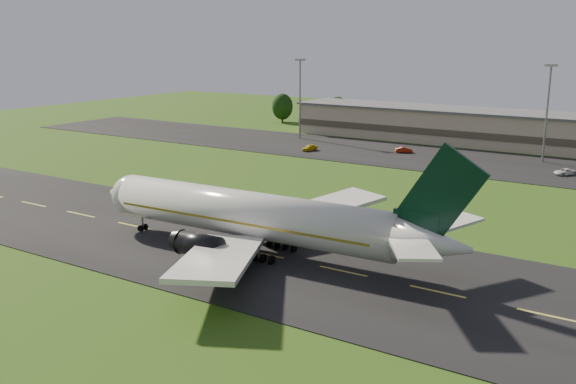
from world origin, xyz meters
The scene contains 10 objects.
ground centered at (0.00, 0.00, 0.00)m, with size 360.00×360.00×0.00m, color #224310.
taxiway centered at (0.00, 0.00, 0.05)m, with size 220.00×30.00×0.10m, color black.
apron centered at (0.00, 72.00, 0.05)m, with size 260.00×30.00×0.10m, color black.
airliner centered at (-12.11, 0.04, 4.66)m, with size 51.29×42.15×15.57m.
terminal centered at (6.40, 96.18, 3.99)m, with size 145.00×16.00×8.40m.
light_mast_west centered at (-55.00, 80.00, 12.74)m, with size 2.40×1.20×20.35m.
light_mast_centre centered at (5.00, 80.00, 12.74)m, with size 2.40×1.20×20.35m.
service_vehicle_a centered at (-43.26, 65.28, 0.81)m, with size 1.68×4.17×1.42m, color #C1AA0B.
service_vehicle_b centered at (-23.87, 74.56, 0.73)m, with size 1.34×3.83×1.26m, color #971D0A.
service_vehicle_c centered at (11.37, 68.54, 0.70)m, with size 1.98×4.30×1.20m, color white.
Camera 1 is at (31.42, -60.57, 25.79)m, focal length 40.00 mm.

